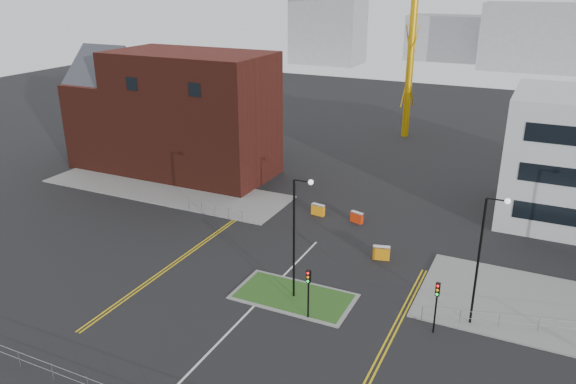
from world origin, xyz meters
name	(u,v)px	position (x,y,z in m)	size (l,w,h in m)	color
ground	(210,352)	(0.00, 0.00, 0.00)	(200.00, 200.00, 0.00)	black
pavement_left	(165,189)	(-20.00, 22.00, 0.06)	(28.00, 8.00, 0.12)	slate
island_kerb	(294,296)	(2.00, 8.00, 0.04)	(8.60, 4.60, 0.08)	slate
grass_island	(294,296)	(2.00, 8.00, 0.06)	(8.00, 4.00, 0.12)	#2D541C
brick_building	(171,114)	(-22.97, 28.00, 6.85)	(24.20, 10.07, 14.24)	#451911
streetlamp_island	(297,229)	(2.22, 8.00, 5.41)	(1.46, 0.36, 9.18)	black
streetlamp_right_near	(483,252)	(14.22, 10.00, 5.41)	(1.46, 0.36, 9.18)	black
traffic_light_island	(308,285)	(4.00, 5.98, 2.57)	(0.28, 0.33, 3.65)	black
traffic_light_right	(437,298)	(12.00, 7.98, 2.57)	(0.28, 0.33, 3.65)	black
railing_left	(215,209)	(-11.00, 18.00, 0.74)	(6.05, 0.05, 1.10)	gray
centre_line	(227,334)	(0.00, 2.00, 0.01)	(0.15, 30.00, 0.01)	silver
yellow_left_a	(184,255)	(-9.00, 10.00, 0.01)	(0.12, 24.00, 0.01)	gold
yellow_left_b	(187,256)	(-8.70, 10.00, 0.01)	(0.12, 24.00, 0.01)	gold
yellow_right_a	(387,339)	(9.50, 6.00, 0.01)	(0.12, 20.00, 0.01)	gold
yellow_right_b	(392,340)	(9.80, 6.00, 0.01)	(0.12, 20.00, 0.01)	gold
skyline_a	(328,21)	(-40.00, 120.00, 11.00)	(18.00, 12.00, 22.00)	gray
skyline_b	(533,37)	(10.00, 130.00, 8.00)	(24.00, 12.00, 16.00)	gray
skyline_d	(463,39)	(-8.00, 140.00, 6.00)	(30.00, 12.00, 12.00)	gray
barrier_left	(318,209)	(-2.19, 22.60, 0.60)	(1.37, 0.64, 1.11)	orange
barrier_mid	(357,217)	(1.79, 22.52, 0.57)	(1.31, 0.76, 1.05)	red
barrier_right	(381,252)	(6.00, 16.35, 0.63)	(1.45, 0.80, 1.16)	orange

